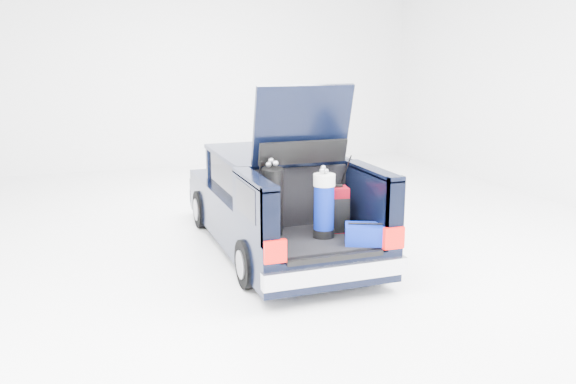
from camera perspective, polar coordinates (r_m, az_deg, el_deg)
name	(u,v)px	position (r m, az deg, el deg)	size (l,w,h in m)	color
ground	(277,248)	(9.14, -1.05, -5.25)	(14.00, 14.00, 0.00)	white
car	(274,203)	(9.05, -1.28, -1.00)	(1.87, 4.65, 2.47)	black
red_suitcase	(333,210)	(7.82, 4.25, -1.67)	(0.41, 0.30, 0.62)	#6C030E
black_golf_bag	(273,202)	(7.60, -1.46, -0.90)	(0.33, 0.39, 0.98)	black
blue_golf_bag	(324,205)	(7.56, 3.38, -1.22)	(0.28, 0.28, 0.91)	black
blue_duffel	(366,234)	(7.43, 7.28, -3.92)	(0.58, 0.49, 0.26)	navy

